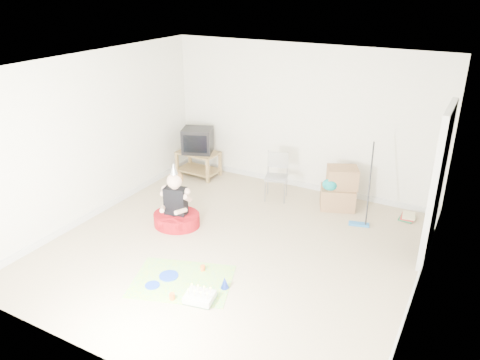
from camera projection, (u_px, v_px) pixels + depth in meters
The scene contains 16 objects.
ground at pixel (233, 248), 6.76m from camera, with size 5.00×5.00×0.00m, color tan.
doorway_recess at pixel (438, 187), 6.23m from camera, with size 0.02×0.90×2.05m, color black.
tv_stand at pixel (198, 162), 9.13m from camera, with size 0.80×0.51×0.49m.
crt_tv at pixel (198, 140), 8.96m from camera, with size 0.55×0.46×0.48m, color black.
folding_chair at pixel (276, 178), 8.11m from camera, with size 0.47×0.45×0.84m.
cardboard_boxes at pixel (339, 189), 7.82m from camera, with size 0.68×0.63×0.72m.
floor_mop at pixel (360, 210), 7.28m from camera, with size 0.34×0.42×1.28m.
book_pile at pixel (408, 217), 7.56m from camera, with size 0.23×0.29×0.09m.
seated_woman at pixel (176, 212), 7.29m from camera, with size 0.87×0.87×1.06m.
party_mat at pixel (182, 281), 6.02m from camera, with size 1.26×0.91×0.01m, color #FF3585.
birthday_cake at pixel (200, 297), 5.64m from camera, with size 0.39×0.34×0.16m.
blue_plate_near at pixel (169, 276), 6.11m from camera, with size 0.25×0.25×0.01m, color #163AB6.
blue_plate_far at pixel (152, 285), 5.93m from camera, with size 0.19×0.19×0.01m, color #163AB6.
orange_cup_near at pixel (203, 268), 6.22m from camera, with size 0.06×0.06×0.07m, color orange.
orange_cup_far at pixel (172, 296), 5.66m from camera, with size 0.07×0.07×0.08m, color orange.
blue_party_hat at pixel (225, 282), 5.85m from camera, with size 0.11×0.11×0.16m, color #1B36C0.
Camera 1 is at (2.87, -5.05, 3.59)m, focal length 35.00 mm.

